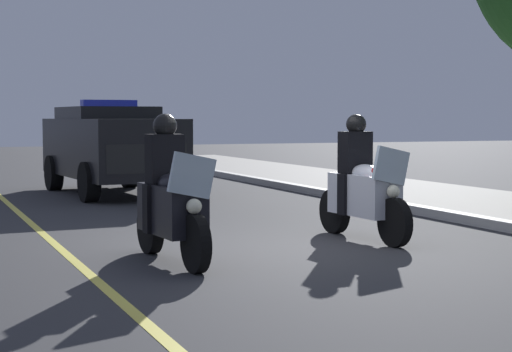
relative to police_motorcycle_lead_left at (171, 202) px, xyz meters
The scene contains 5 objects.
ground_plane 1.69m from the police_motorcycle_lead_left, 107.26° to the left, with size 80.00×80.00×0.00m, color #333335.
lane_stripe_center 1.32m from the police_motorcycle_lead_left, 114.01° to the right, with size 48.00×0.12×0.01m, color #E0D14C.
police_motorcycle_lead_left is the anchor object (origin of this frame).
police_motorcycle_lead_right 3.06m from the police_motorcycle_lead_left, 105.27° to the left, with size 2.14×0.61×1.72m.
police_suv 9.11m from the police_motorcycle_lead_left, behind, with size 5.02×2.34×2.05m.
Camera 1 is at (9.95, -4.24, 1.68)m, focal length 60.35 mm.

